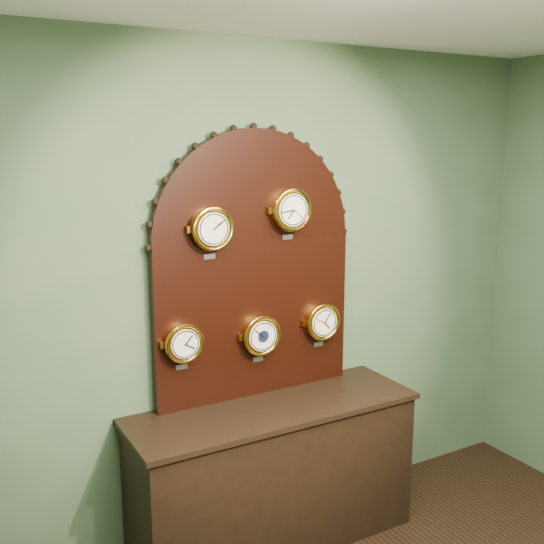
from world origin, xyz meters
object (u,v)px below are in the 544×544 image
shop_counter (274,477)px  tide_clock (322,321)px  hygrometer (183,343)px  roman_clock (211,228)px  arabic_clock (291,210)px  display_board (254,257)px  barometer (261,335)px

shop_counter → tide_clock: tide_clock is taller
hygrometer → tide_clock: bearing=-0.0°
shop_counter → roman_clock: size_ratio=5.62×
arabic_clock → display_board: bearing=161.0°
hygrometer → tide_clock: hygrometer is taller
arabic_clock → hygrometer: 0.93m
barometer → tide_clock: 0.41m
hygrometer → shop_counter: bearing=-18.5°
arabic_clock → hygrometer: (-0.65, 0.00, -0.66)m
tide_clock → roman_clock: bearing=-180.0°
roman_clock → hygrometer: bearing=179.8°
display_board → hygrometer: display_board is taller
shop_counter → arabic_clock: bearing=38.2°
display_board → barometer: display_board is taller
roman_clock → tide_clock: roman_clock is taller
hygrometer → barometer: size_ratio=0.94×
shop_counter → display_board: (0.00, 0.22, 1.23)m
display_board → hygrometer: 0.61m
display_board → arabic_clock: bearing=-19.0°
arabic_clock → barometer: (-0.19, 0.00, -0.69)m
shop_counter → roman_clock: roman_clock is taller
roman_clock → tide_clock: 0.92m
tide_clock → shop_counter: bearing=-159.7°
arabic_clock → tide_clock: bearing=0.1°
barometer → tide_clock: size_ratio=1.02×
hygrometer → barometer: hygrometer is taller
shop_counter → roman_clock: 1.45m
display_board → arabic_clock: 0.33m
display_board → barometer: (0.00, -0.07, -0.43)m
shop_counter → tide_clock: size_ratio=5.78×
roman_clock → arabic_clock: arabic_clock is taller
display_board → roman_clock: 0.35m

